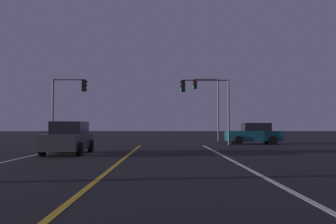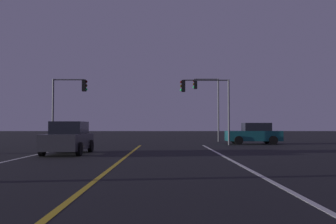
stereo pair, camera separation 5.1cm
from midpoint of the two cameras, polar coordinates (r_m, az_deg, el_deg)
The scene contains 7 objects.
lane_edge_right at distance 10.23m, azimuth 15.90°, elevation -10.39°, with size 0.16×35.37×0.01m, color silver.
lane_center_divider at distance 10.00m, azimuth -11.50°, elevation -10.62°, with size 0.16×35.37×0.01m, color gold.
car_crossing_side at distance 30.08m, azimuth 13.22°, elevation -3.34°, with size 4.30×2.02×1.70m.
car_oncoming at distance 19.83m, azimuth -15.35°, elevation -3.98°, with size 2.02×4.30×1.70m.
traffic_light_near_right at distance 28.15m, azimuth 5.64°, elevation 2.58°, with size 3.81×0.36×5.03m.
traffic_light_near_left at distance 28.94m, azimuth -15.18°, elevation 2.45°, with size 2.70×0.36×5.06m.
traffic_light_far_right at distance 33.73m, azimuth 6.00°, elevation 2.58°, with size 2.42×0.36×5.81m.
Camera 1 is at (1.86, 1.97, 1.49)m, focal length 38.97 mm.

